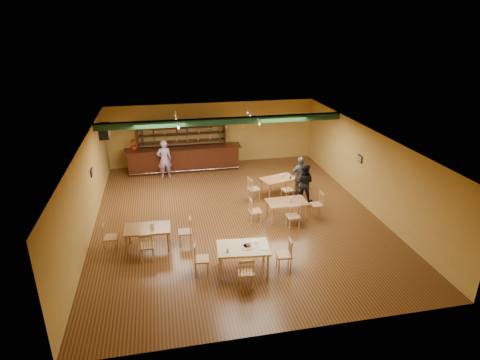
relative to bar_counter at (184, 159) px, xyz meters
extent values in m
plane|color=#512917|center=(1.51, -5.15, -0.56)|extent=(12.00, 12.00, 0.00)
cube|color=black|center=(1.51, -2.35, 2.31)|extent=(10.00, 0.30, 0.25)
cube|color=white|center=(-0.29, -1.75, 2.38)|extent=(0.05, 2.50, 0.05)
cube|color=white|center=(2.91, -1.75, 2.38)|extent=(0.05, 2.50, 0.05)
cube|color=white|center=(-3.29, -0.95, 1.79)|extent=(0.34, 0.70, 0.48)
cube|color=black|center=(-3.46, -4.15, 1.14)|extent=(0.04, 0.34, 0.28)
cube|color=black|center=(6.48, -4.65, 1.14)|extent=(0.04, 0.34, 0.28)
cube|color=#32180A|center=(0.00, 0.00, 0.00)|extent=(5.39, 0.85, 1.13)
cube|color=#32180A|center=(0.00, 0.63, 0.57)|extent=(4.17, 0.40, 2.28)
imported|color=#9E230E|center=(-2.24, 0.00, 0.83)|extent=(0.37, 0.37, 0.52)
cube|color=olive|center=(3.57, -3.58, -0.22)|extent=(1.58, 1.20, 0.70)
cube|color=olive|center=(-1.60, -6.76, -0.22)|extent=(1.43, 0.90, 0.70)
cube|color=olive|center=(3.22, -5.78, -0.21)|extent=(1.44, 0.89, 0.71)
cube|color=beige|center=(1.05, -8.58, -0.17)|extent=(1.55, 1.08, 0.78)
cylinder|color=silver|center=(1.16, -8.58, 0.22)|extent=(0.40, 0.40, 0.01)
cylinder|color=#EAE5C6|center=(0.58, -8.74, 0.27)|extent=(0.08, 0.08, 0.11)
cube|color=white|center=(1.42, -8.37, 0.23)|extent=(0.23, 0.20, 0.03)
cube|color=silver|center=(1.31, -8.53, 0.23)|extent=(0.33, 0.12, 0.00)
cylinder|color=white|center=(1.62, -8.79, 0.22)|extent=(0.24, 0.24, 0.01)
imported|color=#8D51B1|center=(-0.92, -0.83, 0.32)|extent=(0.70, 0.52, 1.76)
imported|color=black|center=(4.37, -4.38, 0.20)|extent=(0.94, 0.88, 1.53)
imported|color=slate|center=(4.42, -3.78, 0.24)|extent=(1.00, 0.55, 1.61)
camera|label=1|loc=(-0.95, -18.07, 6.16)|focal=30.01mm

